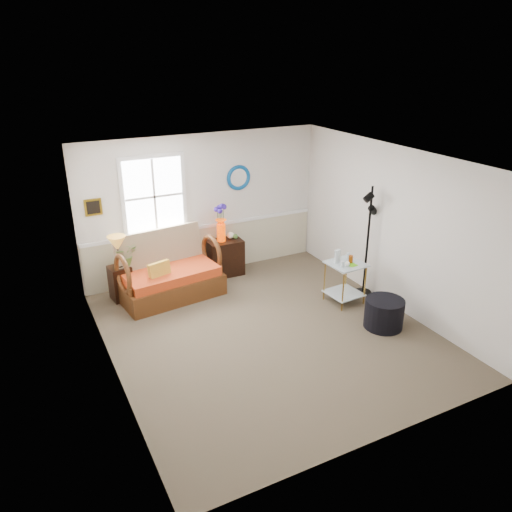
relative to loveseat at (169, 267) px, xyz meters
name	(u,v)px	position (x,y,z in m)	size (l,w,h in m)	color
floor	(268,332)	(0.92, -1.81, -0.55)	(4.50, 5.00, 0.01)	brown
ceiling	(270,160)	(0.92, -1.81, 2.05)	(4.50, 5.00, 0.01)	white
walls	(269,253)	(0.92, -1.81, 0.75)	(4.51, 5.01, 2.60)	silver
wainscot	(206,250)	(0.92, 0.67, -0.10)	(4.46, 0.02, 0.90)	beige
chair_rail	(205,226)	(0.92, 0.66, 0.37)	(4.46, 0.04, 0.06)	white
window	(154,197)	(0.02, 0.66, 1.05)	(1.14, 0.06, 1.44)	white
picture	(93,207)	(-1.00, 0.67, 1.00)	(0.28, 0.03, 0.28)	#AF871D
mirror	(238,178)	(1.62, 0.67, 1.20)	(0.47, 0.47, 0.07)	#0D5799
loveseat	(169,267)	(0.00, 0.00, 0.00)	(1.68, 0.95, 1.10)	brown
throw_pillow	(160,273)	(-0.21, -0.18, 0.00)	(0.38, 0.09, 0.38)	#BF6910
lamp_stand	(121,283)	(-0.77, 0.29, -0.25)	(0.33, 0.33, 0.59)	black
table_lamp	(118,252)	(-0.77, 0.26, 0.32)	(0.30, 0.30, 0.55)	#C8892F
potted_plant	(126,257)	(-0.64, 0.28, 0.20)	(0.36, 0.40, 0.31)	#406A2B
cabinet	(225,257)	(1.20, 0.40, -0.21)	(0.63, 0.40, 0.67)	black
flower_vase	(221,223)	(1.14, 0.41, 0.47)	(0.20, 0.20, 0.69)	#DC3500
side_table	(345,283)	(2.52, -1.52, -0.20)	(0.56, 0.56, 0.70)	gold
tabletop_items	(345,257)	(2.50, -1.50, 0.26)	(0.36, 0.36, 0.22)	silver
floor_lamp	(368,242)	(3.02, -1.41, 0.41)	(0.28, 0.28, 1.91)	black
ottoman	(384,313)	(2.57, -2.46, -0.32)	(0.59, 0.59, 0.45)	black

